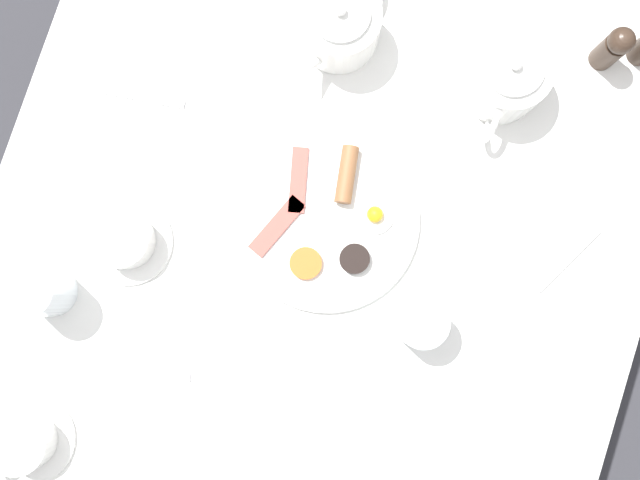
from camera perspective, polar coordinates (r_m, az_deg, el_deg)
name	(u,v)px	position (r m, az deg, el deg)	size (l,w,h in m)	color
ground_plane	(320,263)	(1.92, 0.00, -1.75)	(8.00, 8.00, 0.00)	#333338
table	(320,244)	(1.26, 0.00, -0.30)	(1.06, 1.09, 0.72)	white
breakfast_plate	(328,219)	(1.20, 0.61, 1.61)	(0.30, 0.30, 0.04)	white
teapot_near	(506,78)	(1.23, 13.99, 11.91)	(0.13, 0.22, 0.12)	white
teapot_far	(340,25)	(1.23, 1.54, 16.08)	(0.13, 0.21, 0.12)	white
teacup_with_saucer_left	(124,240)	(1.21, -14.67, 0.00)	(0.14, 0.14, 0.06)	white
teacup_with_saucer_right	(24,442)	(1.27, -21.63, -14.15)	(0.14, 0.14, 0.06)	white
water_glass_tall	(40,292)	(1.22, -20.56, -3.70)	(0.08, 0.08, 0.11)	white
water_glass_short	(420,322)	(1.16, 7.59, -6.21)	(0.08, 0.08, 0.10)	white
salt_grinder	(614,47)	(1.29, 21.47, 13.49)	(0.04, 0.04, 0.11)	#38281E
napkin_folded	(545,237)	(1.25, 16.79, 0.25)	(0.16, 0.18, 0.01)	white
fork_by_plate	(134,377)	(1.24, -14.00, -10.09)	(0.18, 0.07, 0.00)	silver
knife_by_plate	(123,93)	(1.28, -14.77, 10.78)	(0.20, 0.04, 0.00)	silver
spoon_for_tea	(499,378)	(1.23, 13.48, -10.22)	(0.15, 0.10, 0.00)	silver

